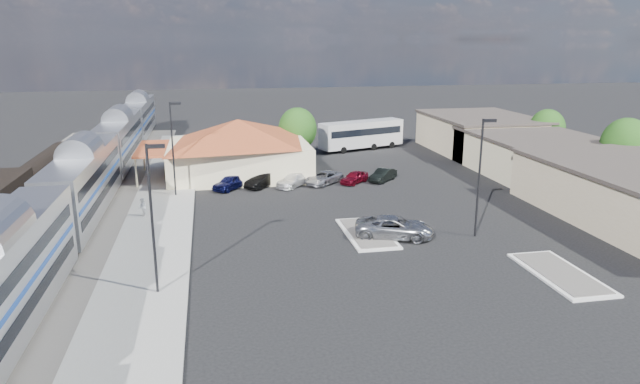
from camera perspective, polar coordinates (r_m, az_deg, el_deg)
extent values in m
plane|color=black|center=(41.55, 0.10, -5.49)|extent=(280.00, 280.00, 0.00)
cube|color=#4C4944|center=(50.24, -26.11, -3.34)|extent=(16.00, 100.00, 0.12)
cube|color=gray|center=(46.70, -16.01, -3.63)|extent=(5.50, 92.00, 0.18)
cube|color=black|center=(32.93, -29.05, -12.68)|extent=(2.20, 16.00, 0.60)
cube|color=silver|center=(51.19, -22.55, 0.86)|extent=(3.00, 20.00, 5.00)
cube|color=black|center=(51.88, -22.24, -2.08)|extent=(2.20, 16.00, 0.60)
cube|color=silver|center=(71.49, -19.40, 4.90)|extent=(3.00, 20.00, 5.00)
cube|color=black|center=(71.98, -19.21, 2.75)|extent=(2.20, 16.00, 0.60)
cube|color=silver|center=(92.10, -17.63, 7.14)|extent=(3.00, 20.00, 5.00)
cube|color=black|center=(92.48, -17.50, 5.46)|extent=(2.20, 16.00, 0.60)
cylinder|color=black|center=(63.96, -25.76, 2.28)|extent=(2.80, 14.00, 2.80)
cube|color=black|center=(64.33, -25.58, 0.72)|extent=(2.20, 12.00, 0.60)
cube|color=beige|center=(63.54, -8.11, 3.29)|extent=(15.00, 12.00, 3.60)
pyramid|color=brown|center=(62.99, -8.21, 6.05)|extent=(15.30, 12.24, 2.60)
cube|color=brown|center=(63.48, -16.40, 4.19)|extent=(3.20, 9.60, 0.25)
cube|color=#C6B28C|center=(67.65, 20.91, 3.33)|extent=(12.00, 18.00, 4.00)
cube|color=#3F3833|center=(67.28, 21.08, 5.12)|extent=(12.40, 18.40, 0.30)
cube|color=#C6B28C|center=(79.62, 15.68, 5.57)|extent=(12.00, 16.00, 4.50)
cube|color=#3F3833|center=(79.28, 15.80, 7.28)|extent=(12.40, 16.40, 0.30)
cube|color=silver|center=(44.24, 4.70, -4.14)|extent=(3.30, 7.50, 0.15)
cube|color=#4C4944|center=(44.21, 4.70, -4.04)|extent=(2.70, 6.90, 0.10)
cube|color=silver|center=(39.80, 22.89, -7.57)|extent=(3.30, 7.50, 0.15)
cube|color=#4C4944|center=(39.77, 22.90, -7.45)|extent=(2.70, 6.90, 0.10)
cylinder|color=black|center=(33.89, -16.43, -2.88)|extent=(0.16, 0.16, 9.00)
cube|color=black|center=(32.81, -16.12, 4.41)|extent=(1.00, 0.25, 0.22)
cylinder|color=black|center=(55.21, -14.50, 4.04)|extent=(0.16, 0.16, 9.00)
cube|color=black|center=(54.56, -14.27, 8.56)|extent=(1.00, 0.25, 0.22)
cylinder|color=black|center=(44.05, 15.61, 1.26)|extent=(0.16, 0.16, 9.00)
cube|color=black|center=(43.49, 16.61, 6.86)|extent=(1.00, 0.25, 0.22)
cylinder|color=#382314|center=(66.44, 27.96, 1.85)|extent=(0.30, 0.30, 2.86)
ellipsoid|color=#194D16|center=(65.95, 28.26, 4.21)|extent=(4.94, 4.94, 5.46)
cylinder|color=#382314|center=(77.59, 21.57, 4.11)|extent=(0.30, 0.30, 2.55)
ellipsoid|color=#194D16|center=(77.20, 21.75, 5.92)|extent=(4.41, 4.41, 4.87)
cylinder|color=#382314|center=(70.23, -2.24, 4.18)|extent=(0.30, 0.30, 2.73)
ellipsoid|color=#194D16|center=(69.78, -2.26, 6.33)|extent=(4.71, 4.71, 5.21)
imported|color=#96989D|center=(43.48, 7.45, -3.53)|extent=(6.49, 4.51, 1.65)
cube|color=silver|center=(77.88, 4.17, 5.83)|extent=(12.30, 6.38, 3.43)
cube|color=black|center=(77.81, 4.17, 6.12)|extent=(11.39, 6.10, 0.91)
cylinder|color=black|center=(79.65, 7.16, 4.70)|extent=(0.96, 0.58, 0.91)
cylinder|color=black|center=(81.51, 6.16, 4.97)|extent=(0.96, 0.58, 0.91)
cylinder|color=black|center=(75.25, 2.34, 4.20)|extent=(0.96, 0.58, 0.91)
cylinder|color=black|center=(77.22, 1.41, 4.49)|extent=(0.96, 0.58, 0.91)
imported|color=white|center=(49.86, -17.34, -1.48)|extent=(0.84, 0.94, 1.61)
imported|color=#0C0E3C|center=(57.78, -8.93, 0.99)|extent=(4.15, 4.35, 1.46)
imported|color=black|center=(58.26, -5.79, 1.21)|extent=(4.02, 4.33, 1.45)
imported|color=silver|center=(58.35, -2.64, 1.23)|extent=(4.51, 4.66, 1.34)
imported|color=gray|center=(59.17, 0.39, 1.44)|extent=(4.99, 4.85, 1.32)
imported|color=maroon|center=(59.59, 3.46, 1.49)|extent=(3.79, 3.70, 1.29)
imported|color=black|center=(60.73, 6.32, 1.70)|extent=(3.80, 3.82, 1.32)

